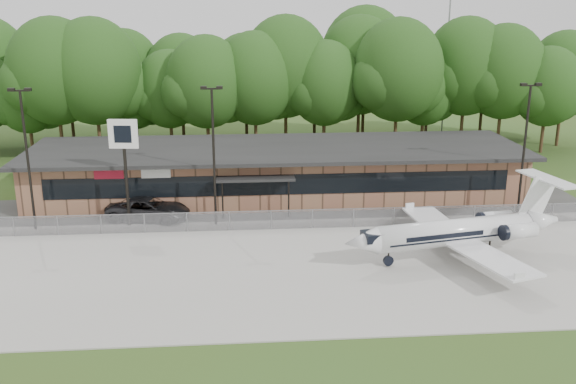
{
  "coord_description": "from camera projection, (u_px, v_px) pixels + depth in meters",
  "views": [
    {
      "loc": [
        -3.28,
        -28.62,
        15.67
      ],
      "look_at": [
        -0.02,
        12.0,
        3.74
      ],
      "focal_mm": 40.0,
      "sensor_mm": 36.0,
      "label": 1
    }
  ],
  "objects": [
    {
      "name": "light_pole_right",
      "position": [
        525.0,
        141.0,
        47.52
      ],
      "size": [
        1.55,
        0.3,
        10.23
      ],
      "color": "black",
      "rests_on": "ground"
    },
    {
      "name": "parking_lot",
      "position": [
        281.0,
        210.0,
        50.68
      ],
      "size": [
        50.0,
        9.0,
        0.06
      ],
      "primitive_type": "cube",
      "color": "#383835",
      "rests_on": "ground"
    },
    {
      "name": "light_pole_left",
      "position": [
        27.0,
        149.0,
        44.75
      ],
      "size": [
        1.55,
        0.3,
        10.23
      ],
      "color": "black",
      "rests_on": "ground"
    },
    {
      "name": "apron",
      "position": [
        293.0,
        267.0,
        39.67
      ],
      "size": [
        64.0,
        18.0,
        0.08
      ],
      "primitive_type": "cube",
      "color": "#9E9B93",
      "rests_on": "ground"
    },
    {
      "name": "pole_sign",
      "position": [
        124.0,
        145.0,
        45.52
      ],
      "size": [
        2.09,
        0.46,
        7.93
      ],
      "rotation": [
        0.0,
        0.0,
        -0.11
      ],
      "color": "black",
      "rests_on": "ground"
    },
    {
      "name": "light_pole_mid",
      "position": [
        214.0,
        146.0,
        45.75
      ],
      "size": [
        1.55,
        0.3,
        10.23
      ],
      "color": "black",
      "rests_on": "ground"
    },
    {
      "name": "suv",
      "position": [
        148.0,
        209.0,
        48.26
      ],
      "size": [
        6.62,
        3.97,
        1.72
      ],
      "primitive_type": "imported",
      "rotation": [
        0.0,
        0.0,
        1.38
      ],
      "color": "#28282A",
      "rests_on": "ground"
    },
    {
      "name": "radio_mast",
      "position": [
        448.0,
        32.0,
        76.13
      ],
      "size": [
        0.2,
        0.2,
        25.0
      ],
      "primitive_type": "cylinder",
      "color": "gray",
      "rests_on": "ground"
    },
    {
      "name": "ground",
      "position": [
        308.0,
        331.0,
        32.03
      ],
      "size": [
        160.0,
        160.0,
        0.0
      ],
      "primitive_type": "plane",
      "color": "#3C4F1C",
      "rests_on": "ground"
    },
    {
      "name": "business_jet",
      "position": [
        461.0,
        232.0,
        40.58
      ],
      "size": [
        15.01,
        13.49,
        5.07
      ],
      "rotation": [
        0.0,
        0.0,
        0.2
      ],
      "color": "silver",
      "rests_on": "ground"
    },
    {
      "name": "terminal",
      "position": [
        277.0,
        170.0,
        54.32
      ],
      "size": [
        41.0,
        11.65,
        4.3
      ],
      "color": "#875E43",
      "rests_on": "ground"
    },
    {
      "name": "treeline",
      "position": [
        266.0,
        82.0,
        70.1
      ],
      "size": [
        72.0,
        12.0,
        15.0
      ],
      "primitive_type": null,
      "color": "#1F3E13",
      "rests_on": "ground"
    },
    {
      "name": "fence",
      "position": [
        285.0,
        220.0,
        46.16
      ],
      "size": [
        46.0,
        0.04,
        1.52
      ],
      "color": "gray",
      "rests_on": "ground"
    }
  ]
}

